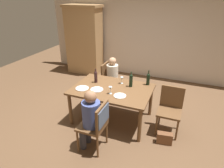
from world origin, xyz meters
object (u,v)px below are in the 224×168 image
object	(u,v)px
wine_bottle_dark_red	(148,79)
wine_bottle_short_olive	(96,76)
chair_right_end	(170,107)
wine_glass_near_left	(122,79)
chair_near	(98,121)
person_man_bearded	(90,116)
dinner_plate_guest_left	(97,89)
armoire_cabinet	(84,40)
person_woman_host	(113,75)
dinner_plate_host	(82,88)
dining_table	(112,92)
wine_glass_centre	(110,89)
chair_far_left	(109,78)
dinner_plate_guest_right	(120,96)
wine_bottle_tall_green	(131,80)
handbag	(164,138)

from	to	relation	value
wine_bottle_dark_red	wine_bottle_short_olive	xyz separation A→B (m)	(-1.08, -0.30, 0.00)
chair_right_end	wine_glass_near_left	size ratio (longest dim) A/B	6.17
chair_near	person_man_bearded	distance (m)	0.16
dinner_plate_guest_left	wine_bottle_short_olive	bearing A→B (deg)	118.73
armoire_cabinet	person_woman_host	xyz separation A→B (m)	(1.57, -1.37, -0.46)
dinner_plate_host	person_man_bearded	bearing A→B (deg)	-52.23
chair_near	wine_glass_near_left	world-z (taller)	chair_near
dining_table	wine_glass_centre	bearing A→B (deg)	-76.01
chair_right_end	wine_bottle_short_olive	distance (m)	1.66
chair_right_end	wine_glass_centre	distance (m)	1.21
dining_table	person_man_bearded	bearing A→B (deg)	-91.60
chair_right_end	person_woman_host	xyz separation A→B (m)	(-1.52, 0.84, 0.10)
wine_glass_near_left	wine_glass_centre	bearing A→B (deg)	-95.53
dinner_plate_host	wine_glass_near_left	bearing A→B (deg)	38.98
chair_far_left	wine_glass_near_left	xyz separation A→B (m)	(0.55, -0.62, 0.32)
chair_right_end	wine_glass_near_left	xyz separation A→B (m)	(-1.08, 0.22, 0.32)
person_man_bearded	dinner_plate_guest_right	size ratio (longest dim) A/B	4.81
dining_table	dinner_plate_guest_right	size ratio (longest dim) A/B	6.77
dining_table	wine_bottle_tall_green	xyz separation A→B (m)	(0.33, 0.23, 0.23)
armoire_cabinet	chair_near	xyz separation A→B (m)	(2.03, -3.23, -0.50)
armoire_cabinet	wine_bottle_tall_green	size ratio (longest dim) A/B	6.72
chair_right_end	person_woman_host	world-z (taller)	person_woman_host
person_woman_host	chair_near	bearing A→B (deg)	13.89
dinner_plate_host	chair_far_left	bearing A→B (deg)	84.38
chair_near	wine_glass_near_left	distance (m)	1.26
dinner_plate_guest_left	armoire_cabinet	bearing A→B (deg)	123.58
wine_bottle_dark_red	dinner_plate_guest_right	world-z (taller)	wine_bottle_dark_red
wine_glass_centre	dinner_plate_guest_right	distance (m)	0.23
chair_near	chair_right_end	world-z (taller)	same
wine_bottle_tall_green	dinner_plate_guest_right	size ratio (longest dim) A/B	1.37
wine_bottle_short_olive	wine_bottle_tall_green	bearing A→B (deg)	6.29
dinner_plate_host	dining_table	bearing A→B (deg)	22.74
chair_near	wine_bottle_dark_red	distance (m)	1.50
chair_far_left	person_man_bearded	size ratio (longest dim) A/B	0.81
wine_bottle_tall_green	handbag	world-z (taller)	wine_bottle_tall_green
chair_right_end	handbag	size ratio (longest dim) A/B	3.29
wine_glass_near_left	chair_far_left	bearing A→B (deg)	131.57
chair_near	person_woman_host	size ratio (longest dim) A/B	0.84
wine_glass_centre	person_woman_host	bearing A→B (deg)	108.77
chair_right_end	chair_far_left	bearing A→B (deg)	-27.29
chair_far_left	wine_bottle_short_olive	world-z (taller)	wine_bottle_short_olive
wine_bottle_dark_red	wine_bottle_short_olive	world-z (taller)	wine_bottle_dark_red
armoire_cabinet	wine_bottle_tall_green	xyz separation A→B (m)	(2.23, -2.07, -0.20)
wine_bottle_tall_green	handbag	size ratio (longest dim) A/B	1.16
person_man_bearded	wine_bottle_dark_red	distance (m)	1.55
armoire_cabinet	dinner_plate_guest_left	size ratio (longest dim) A/B	8.51
chair_right_end	dinner_plate_host	world-z (taller)	chair_right_end
wine_bottle_short_olive	dinner_plate_guest_right	size ratio (longest dim) A/B	1.33
chair_right_end	wine_glass_centre	size ratio (longest dim) A/B	6.17
wine_bottle_tall_green	dinner_plate_host	size ratio (longest dim) A/B	1.22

